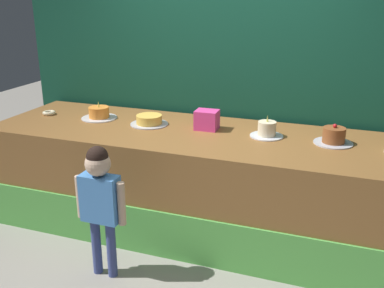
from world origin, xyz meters
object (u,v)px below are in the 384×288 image
at_px(cake_center, 267,130).
at_px(cake_left, 149,120).
at_px(cake_right, 334,137).
at_px(pink_box, 207,120).
at_px(cake_far_left, 99,113).
at_px(donut, 49,113).
at_px(child_figure, 100,194).

bearing_deg(cake_center, cake_left, -179.02).
distance_m(cake_left, cake_right, 1.64).
bearing_deg(pink_box, cake_far_left, -178.88).
xyz_separation_m(cake_far_left, cake_right, (2.19, -0.00, 0.01)).
height_order(donut, cake_center, cake_center).
bearing_deg(donut, cake_left, 1.35).
distance_m(child_figure, cake_far_left, 1.25).
relative_size(cake_far_left, cake_left, 0.98).
bearing_deg(cake_far_left, cake_right, -0.05).
bearing_deg(cake_right, child_figure, -146.32).
xyz_separation_m(cake_left, cake_center, (1.10, 0.02, 0.02)).
bearing_deg(donut, cake_center, 1.17).
bearing_deg(child_figure, cake_left, 93.90).
relative_size(child_figure, donut, 8.32).
height_order(cake_left, cake_right, cake_right).
relative_size(child_figure, cake_right, 3.37).
relative_size(donut, cake_right, 0.41).
bearing_deg(child_figure, cake_right, 33.68).
xyz_separation_m(pink_box, cake_left, (-0.55, -0.05, -0.05)).
xyz_separation_m(cake_far_left, cake_left, (0.55, -0.02, -0.01)).
xyz_separation_m(child_figure, donut, (-1.17, 1.00, 0.26)).
xyz_separation_m(pink_box, cake_far_left, (-1.10, -0.02, -0.04)).
relative_size(cake_left, cake_center, 1.24).
bearing_deg(pink_box, cake_right, -1.23).
bearing_deg(cake_center, cake_far_left, 179.82).
distance_m(pink_box, donut, 1.65).
relative_size(child_figure, cake_left, 3.03).
relative_size(cake_left, cake_right, 1.11).
relative_size(child_figure, cake_center, 3.75).
distance_m(child_figure, cake_center, 1.49).
height_order(cake_center, cake_right, cake_center).
bearing_deg(cake_center, pink_box, 177.21).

